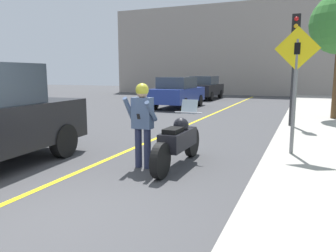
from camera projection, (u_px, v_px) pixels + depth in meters
ground_plane at (30, 213)px, 4.45m from camera, size 80.00×80.00×0.00m
road_center_line at (165, 135)px, 10.14m from camera, size 0.12×36.00×0.01m
building_backdrop at (266, 49)px, 27.48m from camera, size 28.00×1.20×7.82m
motorcycle at (178, 141)px, 6.65m from camera, size 0.62×2.41×1.32m
person_biker at (142, 117)px, 6.45m from camera, size 0.59×0.47×1.69m
crossing_sign at (296, 79)px, 6.88m from camera, size 0.91×0.08×2.69m
traffic_light at (295, 49)px, 10.54m from camera, size 0.26×0.30×3.58m
parked_car_blue at (178, 92)px, 18.03m from camera, size 1.88×4.20×1.68m
parked_car_black at (205, 87)px, 23.92m from camera, size 1.88×4.20×1.68m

